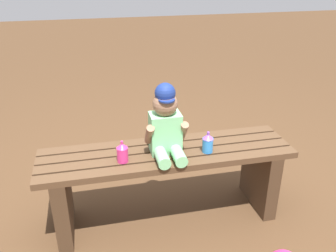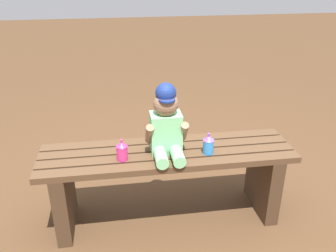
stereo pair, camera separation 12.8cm
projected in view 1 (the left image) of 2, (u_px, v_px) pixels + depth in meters
The scene contains 5 objects.
ground_plane at pixel (167, 216), 2.24m from camera, with size 16.00×16.00×0.00m, color #4C331E.
park_bench at pixel (167, 174), 2.11m from camera, with size 1.44×0.37×0.46m.
child_figure at pixel (166, 124), 1.95m from camera, with size 0.23×0.27×0.40m.
sippy_cup_left at pixel (122, 152), 1.91m from camera, with size 0.06×0.06×0.12m.
sippy_cup_right at pixel (208, 143), 2.01m from camera, with size 0.06×0.06×0.12m.
Camera 1 is at (-0.39, -1.74, 1.47)m, focal length 38.39 mm.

